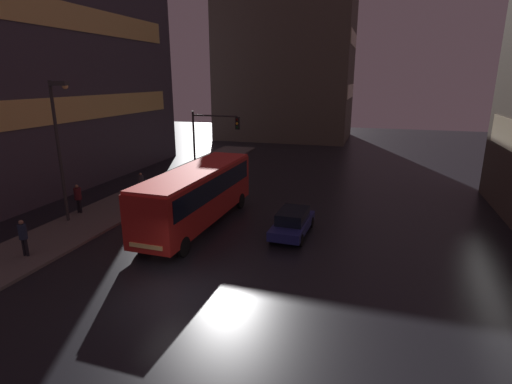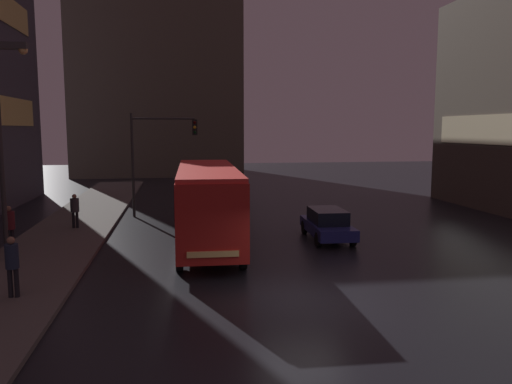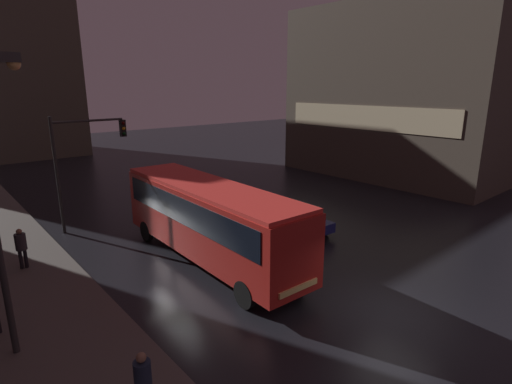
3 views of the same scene
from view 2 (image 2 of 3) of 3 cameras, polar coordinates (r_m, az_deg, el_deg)
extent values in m
plane|color=black|center=(15.38, 5.35, -12.08)|extent=(120.00, 120.00, 0.00)
cube|color=#56514C|center=(25.17, -21.07, -4.74)|extent=(4.00, 48.00, 0.15)
cube|color=beige|center=(32.02, 27.01, 6.38)|extent=(0.24, 14.52, 1.80)
cube|color=#4C4238|center=(59.02, -11.07, 11.75)|extent=(18.00, 12.00, 19.77)
cube|color=beige|center=(59.20, -2.20, 8.74)|extent=(0.24, 10.20, 1.80)
cube|color=beige|center=(59.75, -2.23, 15.15)|extent=(0.24, 10.20, 1.80)
cube|color=#AD1E19|center=(21.82, -5.57, -1.15)|extent=(2.74, 10.78, 2.73)
cube|color=black|center=(21.74, -5.59, 0.45)|extent=(2.78, 9.93, 1.10)
cube|color=red|center=(21.66, -5.62, 2.63)|extent=(2.68, 10.57, 0.16)
cube|color=#F4CC72|center=(16.73, -4.94, -7.09)|extent=(1.73, 0.14, 0.20)
cylinder|color=black|center=(18.29, -1.53, -7.28)|extent=(0.27, 1.01, 1.00)
cylinder|color=black|center=(18.21, -8.72, -7.42)|extent=(0.27, 1.01, 1.00)
cylinder|color=black|center=(26.01, -3.31, -2.93)|extent=(0.27, 1.01, 1.00)
cylinder|color=black|center=(25.95, -8.33, -3.02)|extent=(0.27, 1.01, 1.00)
cube|color=navy|center=(23.31, 8.15, -4.05)|extent=(1.84, 4.26, 0.50)
cube|color=black|center=(23.21, 8.18, -2.70)|extent=(1.52, 2.36, 0.62)
cylinder|color=black|center=(22.26, 11.00, -5.26)|extent=(0.22, 0.65, 0.64)
cylinder|color=black|center=(21.84, 7.13, -5.42)|extent=(0.22, 0.65, 0.64)
cylinder|color=black|center=(24.89, 9.03, -3.89)|extent=(0.22, 0.65, 0.64)
cylinder|color=black|center=(24.51, 5.55, -4.01)|extent=(0.22, 0.65, 0.64)
cylinder|color=black|center=(16.55, -26.28, -9.29)|extent=(0.14, 0.14, 0.87)
cylinder|color=black|center=(16.49, -25.67, -9.31)|extent=(0.14, 0.14, 0.87)
cylinder|color=#1E283D|center=(16.32, -26.13, -6.61)|extent=(0.39, 0.39, 0.73)
sphere|color=#8C664C|center=(16.22, -26.22, -4.99)|extent=(0.22, 0.22, 0.22)
cylinder|color=black|center=(22.75, -26.50, -4.92)|extent=(0.14, 0.14, 0.88)
cylinder|color=black|center=(22.70, -26.06, -4.93)|extent=(0.14, 0.14, 0.88)
cylinder|color=#4C191E|center=(22.58, -26.39, -2.92)|extent=(0.59, 0.59, 0.74)
sphere|color=#8C664C|center=(22.51, -26.46, -1.72)|extent=(0.22, 0.22, 0.22)
cylinder|color=black|center=(26.62, -20.14, -3.01)|extent=(0.14, 0.14, 0.81)
cylinder|color=black|center=(26.58, -19.76, -3.01)|extent=(0.14, 0.14, 0.81)
cylinder|color=#333338|center=(26.48, -20.02, -1.42)|extent=(0.45, 0.45, 0.68)
sphere|color=#8C664C|center=(26.42, -20.06, -0.46)|extent=(0.22, 0.22, 0.22)
cylinder|color=#2D2D2D|center=(29.53, -13.90, 2.94)|extent=(0.16, 0.16, 5.97)
cylinder|color=#2D2D2D|center=(29.36, -10.56, 8.26)|extent=(3.57, 0.12, 0.12)
cube|color=black|center=(29.35, -7.02, 7.35)|extent=(0.30, 0.24, 0.90)
sphere|color=#390706|center=(29.21, -7.02, 7.90)|extent=(0.18, 0.18, 0.18)
sphere|color=gold|center=(29.21, -7.01, 7.35)|extent=(0.18, 0.18, 0.18)
sphere|color=black|center=(29.21, -7.00, 6.80)|extent=(0.18, 0.18, 0.18)
cylinder|color=#2D2D2D|center=(20.92, -27.15, 4.01)|extent=(0.18, 0.18, 8.09)
cube|color=#383838|center=(20.94, -26.17, 14.78)|extent=(1.10, 0.36, 0.24)
sphere|color=#F4CC72|center=(20.80, -25.06, 14.47)|extent=(0.32, 0.32, 0.32)
camera|label=1|loc=(11.36, 75.56, 18.76)|focal=28.00mm
camera|label=3|loc=(11.41, -54.15, 16.19)|focal=28.00mm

